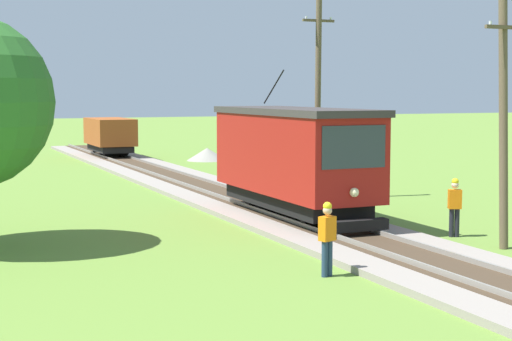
{
  "coord_description": "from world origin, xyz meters",
  "views": [
    {
      "loc": [
        -11.64,
        -2.34,
        4.36
      ],
      "look_at": [
        -0.24,
        24.21,
        1.49
      ],
      "focal_mm": 55.74,
      "sensor_mm": 36.0,
      "label": 1
    }
  ],
  "objects_px": {
    "utility_pole_near_tram": "(503,120)",
    "utility_pole_mid": "(318,96)",
    "second_worker": "(455,205)",
    "freight_car": "(110,135)",
    "track_worker": "(327,235)",
    "red_tram": "(294,156)",
    "gravel_pile": "(207,154)"
  },
  "relations": [
    {
      "from": "utility_pole_near_tram",
      "to": "utility_pole_mid",
      "type": "bearing_deg",
      "value": 90.0
    },
    {
      "from": "utility_pole_mid",
      "to": "second_worker",
      "type": "height_order",
      "value": "utility_pole_mid"
    },
    {
      "from": "freight_car",
      "to": "track_worker",
      "type": "xyz_separation_m",
      "value": [
        -2.81,
        -34.97,
        -0.57
      ]
    },
    {
      "from": "utility_pole_mid",
      "to": "freight_car",
      "type": "bearing_deg",
      "value": 98.28
    },
    {
      "from": "freight_car",
      "to": "utility_pole_near_tram",
      "type": "xyz_separation_m",
      "value": [
        3.31,
        -33.8,
        2.01
      ]
    },
    {
      "from": "red_tram",
      "to": "utility_pole_near_tram",
      "type": "distance_m",
      "value": 7.37
    },
    {
      "from": "freight_car",
      "to": "utility_pole_near_tram",
      "type": "distance_m",
      "value": 34.02
    },
    {
      "from": "utility_pole_mid",
      "to": "second_worker",
      "type": "bearing_deg",
      "value": -90.92
    },
    {
      "from": "red_tram",
      "to": "utility_pole_mid",
      "type": "height_order",
      "value": "utility_pole_mid"
    },
    {
      "from": "red_tram",
      "to": "second_worker",
      "type": "height_order",
      "value": "red_tram"
    },
    {
      "from": "freight_car",
      "to": "track_worker",
      "type": "height_order",
      "value": "freight_car"
    },
    {
      "from": "utility_pole_mid",
      "to": "utility_pole_near_tram",
      "type": "bearing_deg",
      "value": -90.0
    },
    {
      "from": "utility_pole_near_tram",
      "to": "utility_pole_mid",
      "type": "relative_size",
      "value": 0.85
    },
    {
      "from": "freight_car",
      "to": "second_worker",
      "type": "bearing_deg",
      "value": -84.34
    },
    {
      "from": "freight_car",
      "to": "track_worker",
      "type": "relative_size",
      "value": 2.91
    },
    {
      "from": "gravel_pile",
      "to": "utility_pole_near_tram",
      "type": "bearing_deg",
      "value": -93.89
    },
    {
      "from": "freight_car",
      "to": "utility_pole_near_tram",
      "type": "relative_size",
      "value": 0.75
    },
    {
      "from": "utility_pole_near_tram",
      "to": "red_tram",
      "type": "bearing_deg",
      "value": 117.21
    },
    {
      "from": "gravel_pile",
      "to": "red_tram",
      "type": "bearing_deg",
      "value": -102.8
    },
    {
      "from": "utility_pole_near_tram",
      "to": "gravel_pile",
      "type": "xyz_separation_m",
      "value": [
        2.04,
        29.97,
        -3.17
      ]
    },
    {
      "from": "freight_car",
      "to": "utility_pole_near_tram",
      "type": "bearing_deg",
      "value": -84.4
    },
    {
      "from": "gravel_pile",
      "to": "second_worker",
      "type": "xyz_separation_m",
      "value": [
        -2.19,
        -28.11,
        0.58
      ]
    },
    {
      "from": "red_tram",
      "to": "freight_car",
      "type": "relative_size",
      "value": 1.64
    },
    {
      "from": "freight_car",
      "to": "utility_pole_mid",
      "type": "bearing_deg",
      "value": -81.72
    },
    {
      "from": "utility_pole_near_tram",
      "to": "track_worker",
      "type": "height_order",
      "value": "utility_pole_near_tram"
    },
    {
      "from": "utility_pole_mid",
      "to": "second_worker",
      "type": "distance_m",
      "value": 9.7
    },
    {
      "from": "red_tram",
      "to": "track_worker",
      "type": "height_order",
      "value": "red_tram"
    },
    {
      "from": "second_worker",
      "to": "utility_pole_near_tram",
      "type": "bearing_deg",
      "value": 29.67
    },
    {
      "from": "red_tram",
      "to": "track_worker",
      "type": "xyz_separation_m",
      "value": [
        -2.81,
        -7.61,
        -1.21
      ]
    },
    {
      "from": "red_tram",
      "to": "utility_pole_near_tram",
      "type": "bearing_deg",
      "value": -62.79
    },
    {
      "from": "utility_pole_mid",
      "to": "gravel_pile",
      "type": "bearing_deg",
      "value": 83.86
    },
    {
      "from": "utility_pole_mid",
      "to": "track_worker",
      "type": "height_order",
      "value": "utility_pole_mid"
    }
  ]
}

